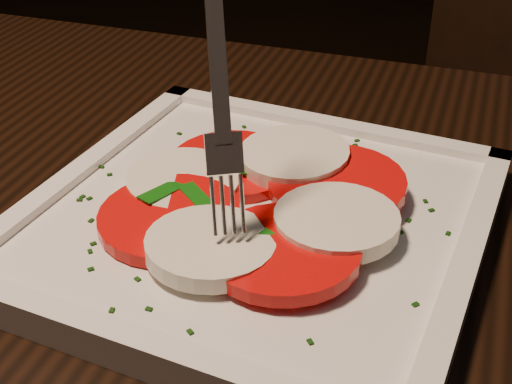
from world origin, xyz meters
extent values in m
cube|color=black|center=(0.06, -0.04, 0.73)|extent=(1.28, 0.92, 0.04)
cube|color=black|center=(0.16, 0.52, 0.45)|extent=(0.52, 0.52, 0.04)
cylinder|color=black|center=(0.04, 0.75, 0.21)|extent=(0.04, 0.04, 0.41)
cube|color=white|center=(0.04, 0.05, 0.76)|extent=(0.27, 0.27, 0.01)
cylinder|color=red|center=(0.01, 0.09, 0.77)|extent=(0.09, 0.09, 0.01)
cylinder|color=white|center=(-0.01, 0.05, 0.77)|extent=(0.07, 0.07, 0.01)
cylinder|color=red|center=(0.01, 0.02, 0.77)|extent=(0.09, 0.09, 0.01)
cylinder|color=white|center=(0.04, 0.00, 0.77)|extent=(0.07, 0.07, 0.01)
cylinder|color=red|center=(0.08, 0.01, 0.77)|extent=(0.09, 0.09, 0.01)
cylinder|color=white|center=(0.10, 0.05, 0.78)|extent=(0.07, 0.07, 0.01)
cylinder|color=red|center=(0.08, 0.09, 0.78)|extent=(0.09, 0.09, 0.01)
cylinder|color=white|center=(0.05, 0.10, 0.78)|extent=(0.07, 0.07, 0.01)
cube|color=#125A0F|center=(0.09, 0.09, 0.78)|extent=(0.03, 0.01, 0.00)
cube|color=#125A0F|center=(0.03, 0.08, 0.78)|extent=(0.04, 0.02, 0.00)
cube|color=#125A0F|center=(0.11, 0.05, 0.78)|extent=(0.04, 0.02, 0.00)
cube|color=#125A0F|center=(-0.01, 0.04, 0.78)|extent=(0.02, 0.04, 0.00)
cube|color=#125A0F|center=(0.02, 0.09, 0.78)|extent=(0.04, 0.01, 0.00)
cube|color=#125A0F|center=(0.06, 0.01, 0.78)|extent=(0.03, 0.01, 0.00)
cube|color=#125A0F|center=(0.01, 0.04, 0.78)|extent=(0.04, 0.03, 0.00)
cube|color=#125A0F|center=(0.08, 0.01, 0.78)|extent=(0.03, 0.02, 0.00)
cube|color=#0F3309|center=(-0.05, 0.12, 0.77)|extent=(0.00, 0.00, 0.00)
cube|color=#0F3309|center=(-0.07, 0.06, 0.77)|extent=(0.00, 0.00, 0.00)
cube|color=#0F3309|center=(0.13, 0.08, 0.77)|extent=(0.00, 0.00, 0.00)
cube|color=#0F3309|center=(-0.01, -0.04, 0.77)|extent=(0.00, 0.00, 0.00)
cube|color=#0F3309|center=(-0.06, 0.02, 0.77)|extent=(0.00, 0.00, 0.00)
cube|color=#0F3309|center=(0.14, 0.10, 0.77)|extent=(0.00, 0.00, 0.00)
cube|color=#0F3309|center=(0.12, -0.04, 0.77)|extent=(0.00, 0.00, 0.00)
cube|color=#0F3309|center=(-0.06, 0.02, 0.77)|extent=(0.00, 0.00, 0.00)
cube|color=#0F3309|center=(0.07, 0.17, 0.77)|extent=(0.00, 0.00, 0.00)
cube|color=#0F3309|center=(0.01, -0.03, 0.77)|extent=(0.00, 0.00, 0.00)
cube|color=#0F3309|center=(0.09, 0.12, 0.77)|extent=(0.00, 0.00, 0.00)
cube|color=#0F3309|center=(0.01, 0.14, 0.77)|extent=(0.00, 0.00, 0.00)
cube|color=#0F3309|center=(0.16, 0.08, 0.77)|extent=(0.00, 0.00, 0.00)
cube|color=#0F3309|center=(-0.03, -0.02, 0.77)|extent=(0.00, 0.00, 0.00)
cube|color=#0F3309|center=(0.14, 0.11, 0.77)|extent=(0.00, 0.00, 0.00)
cube|color=#0F3309|center=(-0.03, 0.10, 0.77)|extent=(0.00, 0.00, 0.00)
cube|color=#0F3309|center=(0.02, -0.06, 0.77)|extent=(0.00, 0.00, 0.00)
cube|color=#0F3309|center=(-0.01, 0.15, 0.77)|extent=(0.00, 0.00, 0.00)
cube|color=#0F3309|center=(0.03, -0.05, 0.77)|extent=(0.00, 0.00, 0.00)
cube|color=#0F3309|center=(0.13, 0.07, 0.77)|extent=(0.00, 0.00, 0.00)
cube|color=#0F3309|center=(0.16, 0.01, 0.77)|extent=(0.00, 0.00, 0.00)
cube|color=#0F3309|center=(-0.06, 0.05, 0.77)|extent=(0.00, 0.00, 0.00)
cube|color=#0F3309|center=(-0.04, 0.00, 0.77)|extent=(0.00, 0.00, 0.00)
cube|color=#0F3309|center=(-0.02, -0.02, 0.77)|extent=(0.00, 0.00, 0.00)
cube|color=#0F3309|center=(0.07, 0.16, 0.77)|extent=(0.00, 0.00, 0.00)
cube|color=#0F3309|center=(0.03, -0.07, 0.77)|extent=(0.00, 0.00, 0.00)
cube|color=#0F3309|center=(0.07, 0.14, 0.77)|extent=(0.00, 0.00, 0.00)
cube|color=#0F3309|center=(-0.06, 0.02, 0.77)|extent=(0.00, 0.00, 0.00)
cube|color=#0F3309|center=(0.07, 0.15, 0.77)|extent=(0.00, 0.00, 0.00)
cube|color=#0F3309|center=(0.06, -0.06, 0.77)|extent=(0.00, 0.00, 0.00)
camera|label=1|loc=(0.20, -0.28, 1.01)|focal=50.00mm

